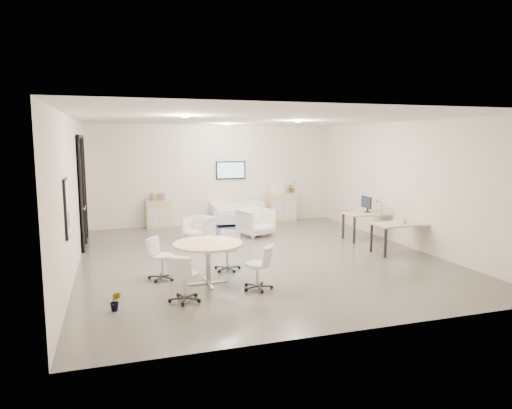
{
  "coord_description": "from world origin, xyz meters",
  "views": [
    {
      "loc": [
        -3.19,
        -10.01,
        2.71
      ],
      "look_at": [
        0.09,
        0.4,
        1.18
      ],
      "focal_mm": 32.0,
      "sensor_mm": 36.0,
      "label": 1
    }
  ],
  "objects_px": {
    "armchair_right": "(256,221)",
    "round_table": "(208,247)",
    "desk_front": "(402,226)",
    "armchair_left": "(199,227)",
    "desk_rear": "(370,216)",
    "sideboard_right": "(281,207)",
    "loveseat": "(237,214)",
    "sideboard_left": "(159,214)"
  },
  "relations": [
    {
      "from": "sideboard_right",
      "to": "round_table",
      "type": "bearing_deg",
      "value": -122.05
    },
    {
      "from": "sideboard_right",
      "to": "loveseat",
      "type": "distance_m",
      "value": 1.6
    },
    {
      "from": "loveseat",
      "to": "desk_rear",
      "type": "relative_size",
      "value": 1.2
    },
    {
      "from": "desk_rear",
      "to": "loveseat",
      "type": "bearing_deg",
      "value": 135.52
    },
    {
      "from": "desk_rear",
      "to": "round_table",
      "type": "distance_m",
      "value": 5.66
    },
    {
      "from": "loveseat",
      "to": "sideboard_right",
      "type": "bearing_deg",
      "value": 10.52
    },
    {
      "from": "armchair_left",
      "to": "desk_rear",
      "type": "distance_m",
      "value": 4.73
    },
    {
      "from": "desk_rear",
      "to": "round_table",
      "type": "height_order",
      "value": "round_table"
    },
    {
      "from": "desk_front",
      "to": "loveseat",
      "type": "bearing_deg",
      "value": 119.29
    },
    {
      "from": "desk_front",
      "to": "sideboard_right",
      "type": "bearing_deg",
      "value": 102.81
    },
    {
      "from": "armchair_right",
      "to": "round_table",
      "type": "relative_size",
      "value": 0.66
    },
    {
      "from": "armchair_right",
      "to": "round_table",
      "type": "bearing_deg",
      "value": -137.78
    },
    {
      "from": "armchair_right",
      "to": "desk_front",
      "type": "xyz_separation_m",
      "value": [
        2.77,
        -2.99,
        0.23
      ]
    },
    {
      "from": "sideboard_right",
      "to": "armchair_right",
      "type": "xyz_separation_m",
      "value": [
        -1.53,
        -1.99,
        -0.05
      ]
    },
    {
      "from": "armchair_right",
      "to": "desk_rear",
      "type": "relative_size",
      "value": 0.59
    },
    {
      "from": "sideboard_right",
      "to": "desk_front",
      "type": "distance_m",
      "value": 5.13
    },
    {
      "from": "sideboard_left",
      "to": "desk_rear",
      "type": "relative_size",
      "value": 0.59
    },
    {
      "from": "sideboard_left",
      "to": "round_table",
      "type": "height_order",
      "value": "sideboard_left"
    },
    {
      "from": "desk_rear",
      "to": "desk_front",
      "type": "xyz_separation_m",
      "value": [
        -0.08,
        -1.57,
        -0.01
      ]
    },
    {
      "from": "armchair_left",
      "to": "round_table",
      "type": "distance_m",
      "value": 3.98
    },
    {
      "from": "armchair_right",
      "to": "round_table",
      "type": "height_order",
      "value": "armchair_right"
    },
    {
      "from": "loveseat",
      "to": "round_table",
      "type": "height_order",
      "value": "round_table"
    },
    {
      "from": "sideboard_right",
      "to": "round_table",
      "type": "height_order",
      "value": "sideboard_right"
    },
    {
      "from": "desk_rear",
      "to": "round_table",
      "type": "xyz_separation_m",
      "value": [
        -5.06,
        -2.55,
        0.05
      ]
    },
    {
      "from": "sideboard_right",
      "to": "sideboard_left",
      "type": "bearing_deg",
      "value": 179.52
    },
    {
      "from": "sideboard_right",
      "to": "desk_rear",
      "type": "distance_m",
      "value": 3.66
    },
    {
      "from": "sideboard_left",
      "to": "desk_rear",
      "type": "xyz_separation_m",
      "value": [
        5.39,
        -3.44,
        0.23
      ]
    },
    {
      "from": "armchair_left",
      "to": "desk_front",
      "type": "relative_size",
      "value": 0.5
    },
    {
      "from": "loveseat",
      "to": "armchair_left",
      "type": "xyz_separation_m",
      "value": [
        -1.59,
        -1.86,
        0.01
      ]
    },
    {
      "from": "sideboard_right",
      "to": "armchair_left",
      "type": "xyz_separation_m",
      "value": [
        -3.18,
        -2.03,
        -0.13
      ]
    },
    {
      "from": "armchair_left",
      "to": "round_table",
      "type": "bearing_deg",
      "value": -58.54
    },
    {
      "from": "sideboard_right",
      "to": "desk_rear",
      "type": "bearing_deg",
      "value": -68.71
    },
    {
      "from": "sideboard_right",
      "to": "loveseat",
      "type": "relative_size",
      "value": 0.55
    },
    {
      "from": "sideboard_left",
      "to": "armchair_right",
      "type": "xyz_separation_m",
      "value": [
        2.54,
        -2.02,
        -0.0
      ]
    },
    {
      "from": "sideboard_right",
      "to": "armchair_right",
      "type": "distance_m",
      "value": 2.51
    },
    {
      "from": "armchair_left",
      "to": "armchair_right",
      "type": "bearing_deg",
      "value": 40.95
    },
    {
      "from": "round_table",
      "to": "desk_rear",
      "type": "bearing_deg",
      "value": 26.74
    },
    {
      "from": "loveseat",
      "to": "armchair_left",
      "type": "bearing_deg",
      "value": -126.05
    },
    {
      "from": "loveseat",
      "to": "round_table",
      "type": "relative_size",
      "value": 1.34
    },
    {
      "from": "sideboard_left",
      "to": "desk_rear",
      "type": "bearing_deg",
      "value": -32.53
    },
    {
      "from": "sideboard_right",
      "to": "desk_rear",
      "type": "relative_size",
      "value": 0.66
    },
    {
      "from": "sideboard_left",
      "to": "sideboard_right",
      "type": "distance_m",
      "value": 4.07
    }
  ]
}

